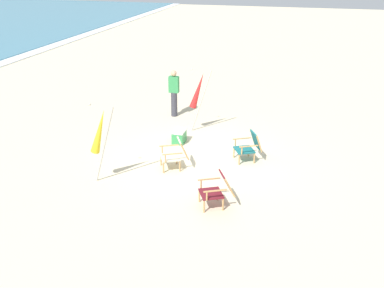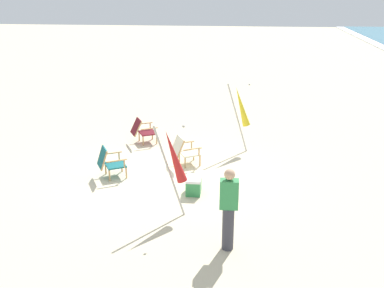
# 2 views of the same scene
# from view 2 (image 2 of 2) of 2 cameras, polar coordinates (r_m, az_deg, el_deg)

# --- Properties ---
(ground_plane) EXTENTS (80.00, 80.00, 0.00)m
(ground_plane) POSITION_cam_2_polar(r_m,az_deg,el_deg) (11.79, -3.58, -3.87)
(ground_plane) COLOR beige
(beach_chair_front_right) EXTENTS (0.83, 0.89, 0.80)m
(beach_chair_front_right) POSITION_cam_2_polar(r_m,az_deg,el_deg) (12.21, -1.01, -0.78)
(beach_chair_front_right) COLOR beige
(beach_chair_front_right) RESTS_ON ground
(beach_chair_mid_center) EXTENTS (0.85, 0.92, 0.79)m
(beach_chair_mid_center) POSITION_cam_2_polar(r_m,az_deg,el_deg) (13.94, -6.32, 1.77)
(beach_chair_mid_center) COLOR maroon
(beach_chair_mid_center) RESTS_ON ground
(beach_chair_back_left) EXTENTS (0.82, 0.86, 0.82)m
(beach_chair_back_left) POSITION_cam_2_polar(r_m,az_deg,el_deg) (11.63, -10.44, -2.20)
(beach_chair_back_left) COLOR #196066
(beach_chair_back_left) RESTS_ON ground
(umbrella_furled_yellow) EXTENTS (0.25, 0.71, 2.04)m
(umbrella_furled_yellow) POSITION_cam_2_polar(r_m,az_deg,el_deg) (13.03, 6.27, 4.65)
(umbrella_furled_yellow) COLOR #B7B2A8
(umbrella_furled_yellow) RESTS_ON ground
(umbrella_furled_red) EXTENTS (0.24, 0.71, 2.04)m
(umbrella_furled_red) POSITION_cam_2_polar(r_m,az_deg,el_deg) (9.30, -2.32, -1.68)
(umbrella_furled_red) COLOR #B7B2A8
(umbrella_furled_red) RESTS_ON ground
(person_near_chairs) EXTENTS (0.22, 0.34, 1.63)m
(person_near_chairs) POSITION_cam_2_polar(r_m,az_deg,el_deg) (8.33, 4.67, -8.22)
(person_near_chairs) COLOR #383842
(person_near_chairs) RESTS_ON ground
(cooler_box) EXTENTS (0.49, 0.35, 0.40)m
(cooler_box) POSITION_cam_2_polar(r_m,az_deg,el_deg) (10.70, 0.21, -5.25)
(cooler_box) COLOR #338C4C
(cooler_box) RESTS_ON ground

